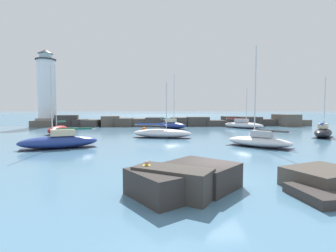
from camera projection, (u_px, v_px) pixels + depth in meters
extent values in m
plane|color=teal|center=(219.00, 184.00, 13.78)|extent=(600.00, 600.00, 0.00)
cube|color=teal|center=(165.00, 117.00, 118.31)|extent=(400.00, 116.00, 0.01)
cube|color=brown|center=(47.00, 123.00, 57.28)|extent=(5.62, 6.06, 1.30)
cube|color=#383330|center=(67.00, 121.00, 57.36)|extent=(5.06, 4.22, 2.47)
cube|color=#383330|center=(81.00, 123.00, 57.38)|extent=(3.23, 3.82, 1.55)
cube|color=#423D38|center=(93.00, 123.00, 57.13)|extent=(4.03, 5.20, 1.48)
cube|color=brown|center=(110.00, 121.00, 57.69)|extent=(4.57, 4.60, 2.26)
cube|color=#4C443D|center=(125.00, 122.00, 58.04)|extent=(3.65, 5.32, 1.79)
cube|color=#4C443D|center=(139.00, 122.00, 58.66)|extent=(4.71, 5.63, 1.66)
cube|color=#423D38|center=(155.00, 122.00, 57.81)|extent=(4.05, 4.40, 1.96)
cube|color=#423D38|center=(167.00, 123.00, 58.52)|extent=(3.78, 5.65, 1.41)
cube|color=#423D38|center=(179.00, 122.00, 59.04)|extent=(4.31, 4.00, 1.88)
cube|color=#423D38|center=(198.00, 121.00, 58.36)|extent=(4.85, 3.33, 2.03)
cube|color=#423D38|center=(217.00, 123.00, 58.61)|extent=(5.06, 4.12, 1.29)
cube|color=#383330|center=(231.00, 121.00, 59.65)|extent=(3.45, 4.85, 2.11)
cube|color=#383330|center=(247.00, 121.00, 58.44)|extent=(5.24, 5.54, 2.07)
cube|color=#423D38|center=(265.00, 122.00, 59.74)|extent=(5.10, 3.46, 1.50)
cube|color=brown|center=(286.00, 120.00, 58.60)|extent=(4.99, 5.74, 2.60)
cube|color=brown|center=(300.00, 123.00, 59.89)|extent=(4.33, 3.94, 1.34)
cylinder|color=gray|center=(48.00, 122.00, 58.30)|extent=(5.08, 5.08, 1.80)
cylinder|color=white|center=(47.00, 89.00, 57.80)|extent=(3.76, 3.76, 12.68)
cylinder|color=#232328|center=(46.00, 60.00, 57.35)|extent=(4.33, 4.33, 0.25)
cylinder|color=silver|center=(46.00, 56.00, 57.31)|extent=(2.63, 2.63, 1.15)
cone|color=#232328|center=(45.00, 52.00, 57.23)|extent=(3.20, 3.20, 0.90)
cube|color=#423D38|center=(172.00, 182.00, 11.81)|extent=(3.82, 3.11, 1.34)
cube|color=#383330|center=(165.00, 183.00, 11.88)|extent=(3.94, 4.01, 1.21)
cube|color=#4C443D|center=(323.00, 178.00, 13.28)|extent=(4.18, 3.81, 0.96)
cube|color=#383330|center=(201.00, 175.00, 13.31)|extent=(4.26, 4.22, 1.24)
cube|color=#383330|center=(320.00, 194.00, 11.53)|extent=(2.32, 2.84, 0.45)
ellipsoid|color=silver|center=(259.00, 142.00, 27.05)|extent=(6.57, 6.31, 1.07)
cube|color=black|center=(259.00, 147.00, 27.09)|extent=(6.29, 6.05, 0.03)
cube|color=#B2B2B7|center=(262.00, 134.00, 26.78)|extent=(2.38, 2.34, 0.64)
cylinder|color=silver|center=(255.00, 91.00, 27.02)|extent=(0.12, 0.12, 9.30)
cylinder|color=#BCBCC1|center=(272.00, 132.00, 26.12)|extent=(2.78, 2.55, 0.10)
cube|color=#4C4C51|center=(272.00, 131.00, 26.11)|extent=(2.44, 2.25, 0.20)
ellipsoid|color=silver|center=(243.00, 125.00, 51.98)|extent=(7.39, 7.73, 1.23)
cube|color=black|center=(243.00, 128.00, 52.02)|extent=(7.07, 7.39, 0.03)
cube|color=#B2B2B7|center=(241.00, 120.00, 52.21)|extent=(2.64, 2.71, 0.64)
cylinder|color=silver|center=(247.00, 105.00, 51.27)|extent=(0.12, 0.12, 6.61)
cylinder|color=#BCBCC1|center=(236.00, 119.00, 53.09)|extent=(3.21, 3.46, 0.10)
cube|color=maroon|center=(236.00, 119.00, 53.08)|extent=(2.81, 3.02, 0.20)
ellipsoid|color=maroon|center=(58.00, 130.00, 40.94)|extent=(2.21, 5.96, 1.25)
cube|color=black|center=(58.00, 134.00, 40.98)|extent=(2.15, 5.66, 0.03)
cylinder|color=silver|center=(56.00, 95.00, 40.14)|extent=(0.12, 0.12, 9.37)
cylinder|color=#BCBCC1|center=(61.00, 122.00, 42.02)|extent=(0.36, 3.21, 0.10)
cube|color=#1E664C|center=(61.00, 121.00, 42.02)|extent=(0.42, 2.74, 0.20)
ellipsoid|color=navy|center=(172.00, 125.00, 51.57)|extent=(6.27, 6.44, 1.25)
cube|color=black|center=(172.00, 128.00, 51.61)|extent=(6.00, 6.16, 0.03)
cube|color=beige|center=(171.00, 120.00, 51.75)|extent=(2.26, 2.29, 0.64)
cylinder|color=silver|center=(174.00, 98.00, 50.85)|extent=(0.12, 0.12, 9.33)
cylinder|color=#BCBCC1|center=(167.00, 119.00, 52.45)|extent=(2.69, 2.82, 0.10)
cube|color=#1E664C|center=(167.00, 119.00, 52.44)|extent=(2.37, 2.47, 0.20)
ellipsoid|color=white|center=(162.00, 133.00, 35.38)|extent=(8.39, 4.06, 1.19)
cube|color=black|center=(162.00, 138.00, 35.42)|extent=(7.98, 3.92, 0.03)
cylinder|color=silver|center=(166.00, 106.00, 35.00)|extent=(0.12, 0.12, 6.23)
cylinder|color=#BCBCC1|center=(150.00, 125.00, 35.62)|extent=(4.35, 1.15, 0.10)
cube|color=navy|center=(150.00, 124.00, 35.62)|extent=(3.72, 1.09, 0.20)
ellipsoid|color=navy|center=(59.00, 142.00, 26.10)|extent=(7.76, 4.86, 1.25)
cube|color=black|center=(59.00, 148.00, 26.15)|extent=(7.39, 4.68, 0.03)
cube|color=beige|center=(63.00, 132.00, 26.19)|extent=(2.54, 1.98, 0.64)
cylinder|color=silver|center=(52.00, 101.00, 25.60)|extent=(0.12, 0.12, 6.90)
cylinder|color=#BCBCC1|center=(74.00, 130.00, 26.62)|extent=(3.84, 1.61, 0.10)
cube|color=#1E664C|center=(74.00, 129.00, 26.62)|extent=(3.31, 1.48, 0.20)
ellipsoid|color=black|center=(323.00, 133.00, 35.57)|extent=(4.90, 5.30, 1.28)
cube|color=black|center=(323.00, 137.00, 35.62)|extent=(4.70, 5.07, 0.03)
cube|color=beige|center=(323.00, 126.00, 35.30)|extent=(1.86, 1.91, 0.64)
cylinder|color=silver|center=(325.00, 103.00, 35.60)|extent=(0.12, 0.12, 6.95)
cylinder|color=#BCBCC1|center=(322.00, 124.00, 34.67)|extent=(1.92, 2.26, 0.10)
cube|color=navy|center=(322.00, 124.00, 34.66)|extent=(1.72, 2.00, 0.20)
sphere|color=#EA5914|center=(144.00, 129.00, 45.57)|extent=(0.71, 0.71, 0.71)
cylinder|color=black|center=(144.00, 126.00, 45.53)|extent=(0.04, 0.04, 0.20)
cylinder|color=#282833|center=(145.00, 186.00, 12.27)|extent=(0.14, 0.14, 0.76)
cylinder|color=#282833|center=(149.00, 186.00, 12.27)|extent=(0.14, 0.14, 0.76)
cube|color=yellow|center=(147.00, 171.00, 12.22)|extent=(0.36, 0.22, 0.60)
sphere|color=tan|center=(147.00, 163.00, 12.20)|extent=(0.21, 0.21, 0.21)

